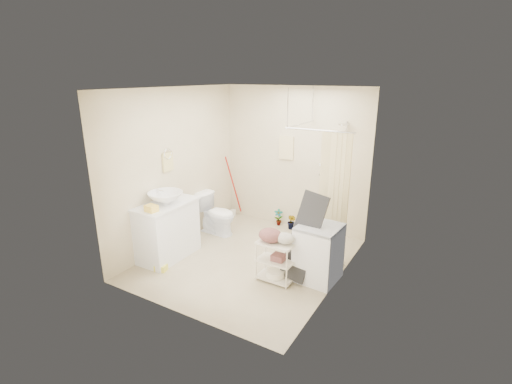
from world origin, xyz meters
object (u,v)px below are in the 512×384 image
(vanity, at_px, (167,230))
(washing_machine, at_px, (318,253))
(toilet, at_px, (217,214))
(laundry_rack, at_px, (276,258))

(vanity, relative_size, washing_machine, 1.26)
(washing_machine, bearing_deg, toilet, 168.44)
(washing_machine, bearing_deg, laundry_rack, -141.74)
(washing_machine, xyz_separation_m, laundry_rack, (-0.49, -0.34, -0.05))
(washing_machine, height_order, laundry_rack, washing_machine)
(vanity, xyz_separation_m, laundry_rack, (1.81, 0.21, -0.10))
(vanity, xyz_separation_m, toilet, (0.12, 1.14, -0.08))
(laundry_rack, bearing_deg, vanity, -172.47)
(toilet, bearing_deg, washing_machine, -101.67)
(toilet, xyz_separation_m, washing_machine, (2.18, -0.58, 0.04))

